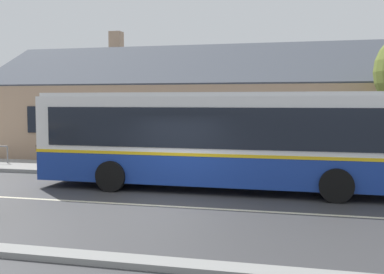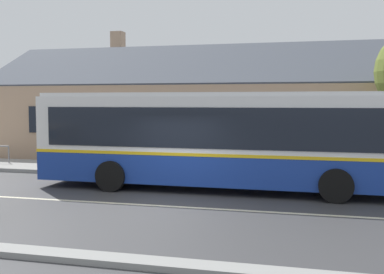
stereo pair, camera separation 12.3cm
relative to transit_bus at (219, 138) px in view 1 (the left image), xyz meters
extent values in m
plane|color=#38383A|center=(-1.01, -2.90, -1.72)|extent=(300.00, 300.00, 0.00)
cube|color=gray|center=(-1.01, 3.10, -1.65)|extent=(60.00, 3.00, 0.15)
cube|color=gray|center=(-1.01, -7.65, -1.66)|extent=(60.00, 0.50, 0.12)
cube|color=beige|center=(-1.01, -2.90, -1.72)|extent=(60.00, 0.16, 0.01)
cube|color=tan|center=(-2.35, 10.55, 0.11)|extent=(22.27, 9.95, 3.67)
cube|color=#424751|center=(-2.35, 8.06, 3.09)|extent=(22.87, 5.04, 2.43)
cube|color=#424751|center=(-2.35, 13.04, 3.09)|extent=(22.87, 5.04, 2.43)
cube|color=tan|center=(-8.47, 11.54, 4.74)|extent=(0.70, 0.70, 1.20)
cube|color=black|center=(-10.14, 5.54, 0.30)|extent=(1.10, 0.06, 1.30)
cube|color=black|center=(5.45, 5.54, 0.30)|extent=(1.10, 0.06, 1.30)
cube|color=#4C3323|center=(0.99, 5.54, -0.67)|extent=(1.00, 0.06, 2.10)
cube|color=navy|center=(-0.02, 0.00, -0.97)|extent=(11.98, 2.57, 0.95)
cube|color=gold|center=(-0.02, 0.00, -0.45)|extent=(12.00, 2.59, 0.10)
cube|color=white|center=(-0.02, 0.00, 0.48)|extent=(11.98, 2.57, 1.76)
cube|color=white|center=(-0.02, 0.00, 1.42)|extent=(11.74, 2.44, 0.12)
cube|color=black|center=(-0.01, 1.26, 0.38)|extent=(11.01, 0.09, 1.26)
cube|color=black|center=(-0.02, -1.27, 0.38)|extent=(11.01, 0.09, 1.26)
cube|color=#192D99|center=(-1.51, 1.28, -0.97)|extent=(3.35, 0.05, 0.66)
cube|color=black|center=(4.66, 1.24, -0.22)|extent=(0.90, 0.04, 2.46)
cylinder|color=black|center=(3.70, 1.23, -1.22)|extent=(1.00, 0.29, 1.00)
cylinder|color=black|center=(3.69, -1.27, -1.22)|extent=(1.00, 0.29, 1.00)
cylinder|color=black|center=(-3.30, 1.27, -1.22)|extent=(1.00, 0.29, 1.00)
cylinder|color=black|center=(-3.32, -1.23, -1.22)|extent=(1.00, 0.29, 1.00)
cube|color=brown|center=(-7.38, 2.75, -1.12)|extent=(1.74, 0.10, 0.04)
cube|color=brown|center=(-7.38, 2.60, -1.12)|extent=(1.74, 0.10, 0.04)
cube|color=brown|center=(-7.38, 2.46, -1.12)|extent=(1.74, 0.10, 0.04)
cube|color=brown|center=(-7.38, 2.33, -0.82)|extent=(1.74, 0.04, 0.10)
cube|color=brown|center=(-7.38, 2.33, -0.68)|extent=(1.74, 0.04, 0.10)
cube|color=black|center=(-6.69, 2.60, -1.35)|extent=(0.08, 0.43, 0.45)
cube|color=black|center=(-8.08, 2.60, -1.35)|extent=(0.08, 0.43, 0.45)
cube|color=brown|center=(-2.87, 2.86, -1.12)|extent=(1.67, 0.10, 0.04)
cube|color=brown|center=(-2.87, 2.72, -1.12)|extent=(1.67, 0.10, 0.04)
cube|color=brown|center=(-2.87, 2.57, -1.12)|extent=(1.67, 0.10, 0.04)
cube|color=brown|center=(-2.87, 2.45, -0.82)|extent=(1.67, 0.04, 0.10)
cube|color=brown|center=(-2.87, 2.45, -0.68)|extent=(1.67, 0.04, 0.10)
cube|color=black|center=(-2.21, 2.72, -1.35)|extent=(0.08, 0.43, 0.45)
cube|color=black|center=(-3.54, 2.72, -1.35)|extent=(0.08, 0.43, 0.45)
cylinder|color=slate|center=(-10.27, 3.24, -1.20)|extent=(0.06, 0.06, 0.75)
camera|label=1|loc=(2.97, -15.54, 1.20)|focal=45.00mm
camera|label=2|loc=(3.09, -15.51, 1.20)|focal=45.00mm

